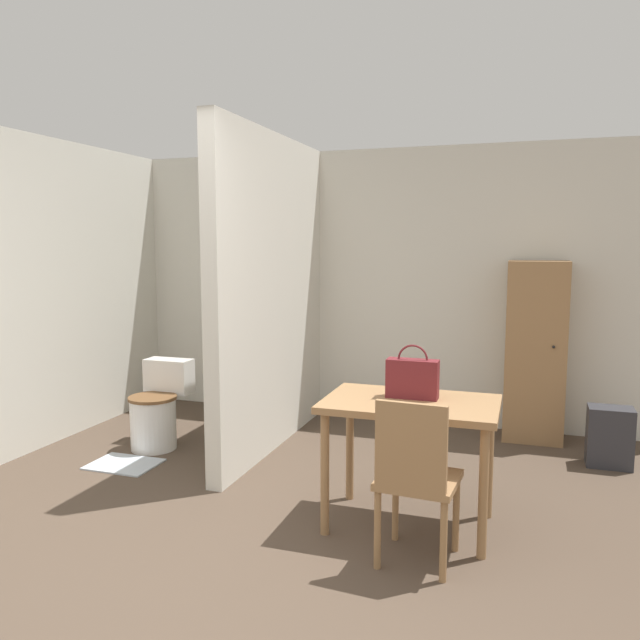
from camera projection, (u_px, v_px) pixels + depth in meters
name	position (u px, v px, depth m)	size (l,w,h in m)	color
ground_plane	(180.00, 614.00, 2.79)	(16.00, 16.00, 0.00)	#4C3D30
wall_back	(368.00, 286.00, 5.86)	(5.53, 0.12, 2.50)	silver
wall_left	(30.00, 294.00, 4.95)	(0.12, 4.36, 2.50)	silver
partition_wall	(272.00, 293.00, 4.99)	(0.12, 2.07, 2.50)	silver
dining_table	(410.00, 418.00, 3.59)	(0.99, 0.64, 0.75)	#997047
wooden_chair	(416.00, 475.00, 3.15)	(0.42, 0.42, 0.89)	#997047
toilet	(158.00, 410.00, 5.06)	(0.39, 0.53, 0.69)	white
handbag	(412.00, 378.00, 3.63)	(0.30, 0.11, 0.32)	maroon
wooden_cabinet	(535.00, 351.00, 5.20)	(0.48, 0.40, 1.51)	#997047
bath_mat	(124.00, 464.00, 4.66)	(0.50, 0.38, 0.01)	#B2BCC6
space_heater	(610.00, 437.00, 4.62)	(0.32, 0.22, 0.45)	#2D2D33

